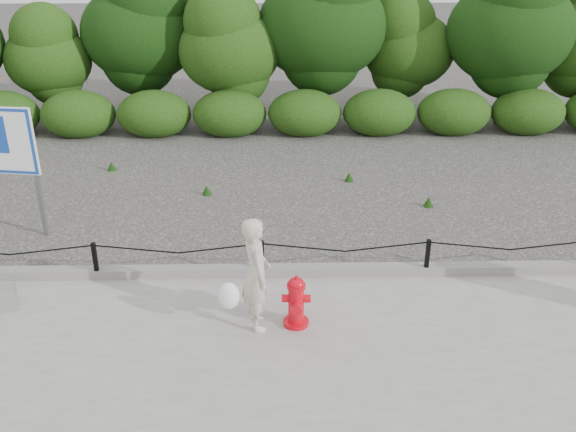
{
  "coord_description": "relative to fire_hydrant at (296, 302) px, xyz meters",
  "views": [
    {
      "loc": [
        0.22,
        -8.08,
        4.77
      ],
      "look_at": [
        0.39,
        0.2,
        1.0
      ],
      "focal_mm": 38.0,
      "sensor_mm": 36.0,
      "label": 1
    }
  ],
  "objects": [
    {
      "name": "sidewalk",
      "position": [
        -0.47,
        -0.72,
        -0.39
      ],
      "size": [
        14.0,
        4.0,
        0.08
      ],
      "primitive_type": "cube",
      "color": "gray",
      "rests_on": "ground"
    },
    {
      "name": "curb",
      "position": [
        -0.47,
        1.33,
        -0.28
      ],
      "size": [
        14.0,
        0.22,
        0.14
      ],
      "primitive_type": "cube",
      "color": "slate",
      "rests_on": "sidewalk"
    },
    {
      "name": "ground",
      "position": [
        -0.47,
        1.28,
        -0.43
      ],
      "size": [
        90.0,
        90.0,
        0.0
      ],
      "primitive_type": "plane",
      "color": "#2D2B28",
      "rests_on": "ground"
    },
    {
      "name": "fire_hydrant",
      "position": [
        0.0,
        0.0,
        0.0
      ],
      "size": [
        0.39,
        0.39,
        0.73
      ],
      "rotation": [
        0.0,
        0.0,
        -0.04
      ],
      "color": "red",
      "rests_on": "sidewalk"
    },
    {
      "name": "treeline",
      "position": [
        0.29,
        10.21,
        2.1
      ],
      "size": [
        20.32,
        3.67,
        4.75
      ],
      "color": "black",
      "rests_on": "ground"
    },
    {
      "name": "pedestrian",
      "position": [
        -0.54,
        -0.01,
        0.41
      ],
      "size": [
        0.73,
        0.63,
        1.56
      ],
      "rotation": [
        0.0,
        0.0,
        1.78
      ],
      "color": "beige",
      "rests_on": "sidewalk"
    },
    {
      "name": "chain_barrier",
      "position": [
        -0.47,
        1.28,
        0.03
      ],
      "size": [
        10.06,
        0.06,
        0.6
      ],
      "color": "black",
      "rests_on": "sidewalk"
    }
  ]
}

